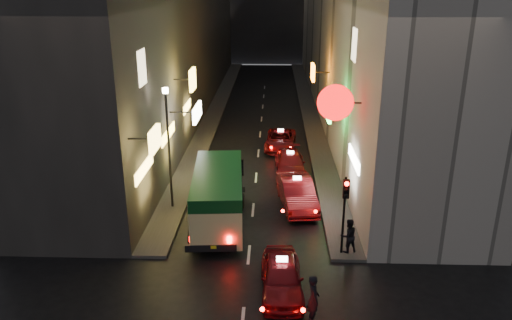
# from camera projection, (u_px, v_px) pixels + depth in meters

# --- Properties ---
(building_left) EXTENTS (7.69, 52.00, 18.00)m
(building_left) POSITION_uv_depth(u_px,v_px,m) (170.00, 8.00, 42.82)
(building_left) COLOR #393634
(building_left) RESTS_ON ground
(building_right) EXTENTS (8.02, 52.00, 18.00)m
(building_right) POSITION_uv_depth(u_px,v_px,m) (357.00, 8.00, 42.29)
(building_right) COLOR #B8B2A9
(building_right) RESTS_ON ground
(sidewalk_left) EXTENTS (1.50, 52.00, 0.15)m
(sidewalk_left) POSITION_uv_depth(u_px,v_px,m) (216.00, 109.00, 45.73)
(sidewalk_left) COLOR #4A4845
(sidewalk_left) RESTS_ON ground
(sidewalk_right) EXTENTS (1.50, 52.00, 0.15)m
(sidewalk_right) POSITION_uv_depth(u_px,v_px,m) (309.00, 110.00, 45.45)
(sidewalk_right) COLOR #4A4845
(sidewalk_right) RESTS_ON ground
(minibus) EXTENTS (2.71, 6.56, 2.76)m
(minibus) POSITION_uv_depth(u_px,v_px,m) (218.00, 192.00, 23.65)
(minibus) COLOR #D9D187
(minibus) RESTS_ON ground
(taxi_near) EXTENTS (2.16, 4.93, 1.72)m
(taxi_near) POSITION_uv_depth(u_px,v_px,m) (282.00, 274.00, 18.83)
(taxi_near) COLOR maroon
(taxi_near) RESTS_ON ground
(taxi_second) EXTENTS (3.00, 5.78, 1.93)m
(taxi_second) POSITION_uv_depth(u_px,v_px,m) (297.00, 191.00, 26.01)
(taxi_second) COLOR maroon
(taxi_second) RESTS_ON ground
(taxi_third) EXTENTS (2.07, 4.71, 1.65)m
(taxi_third) POSITION_uv_depth(u_px,v_px,m) (290.00, 162.00, 30.57)
(taxi_third) COLOR maroon
(taxi_third) RESTS_ON ground
(taxi_far) EXTENTS (2.18, 4.69, 1.62)m
(taxi_far) POSITION_uv_depth(u_px,v_px,m) (281.00, 139.00, 35.11)
(taxi_far) COLOR maroon
(taxi_far) RESTS_ON ground
(pedestrian_crossing) EXTENTS (0.56, 0.74, 2.03)m
(pedestrian_crossing) POSITION_uv_depth(u_px,v_px,m) (313.00, 295.00, 17.13)
(pedestrian_crossing) COLOR black
(pedestrian_crossing) RESTS_ON ground
(pedestrian_sidewalk) EXTENTS (0.75, 0.60, 1.73)m
(pedestrian_sidewalk) POSITION_uv_depth(u_px,v_px,m) (349.00, 234.00, 21.32)
(pedestrian_sidewalk) COLOR black
(pedestrian_sidewalk) RESTS_ON sidewalk_right
(traffic_light) EXTENTS (0.26, 0.43, 3.50)m
(traffic_light) POSITION_uv_depth(u_px,v_px,m) (345.00, 200.00, 20.57)
(traffic_light) COLOR black
(traffic_light) RESTS_ON sidewalk_right
(lamp_post) EXTENTS (0.28, 0.28, 6.22)m
(lamp_post) POSITION_uv_depth(u_px,v_px,m) (168.00, 141.00, 24.74)
(lamp_post) COLOR black
(lamp_post) RESTS_ON sidewalk_left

